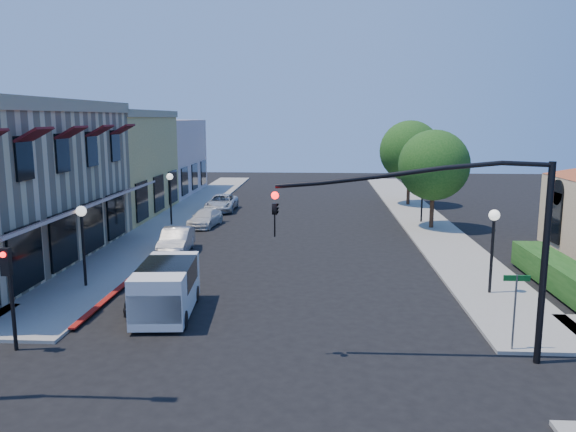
# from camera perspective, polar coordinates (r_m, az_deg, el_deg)

# --- Properties ---
(ground) EXTENTS (120.00, 120.00, 0.00)m
(ground) POSITION_cam_1_polar(r_m,az_deg,el_deg) (16.37, -2.38, -16.17)
(ground) COLOR black
(ground) RESTS_ON ground
(sidewalk_left) EXTENTS (3.50, 50.00, 0.12)m
(sidewalk_left) POSITION_cam_1_polar(r_m,az_deg,el_deg) (43.46, -10.38, 0.32)
(sidewalk_left) COLOR gray
(sidewalk_left) RESTS_ON ground
(sidewalk_right) EXTENTS (3.50, 50.00, 0.12)m
(sidewalk_right) POSITION_cam_1_polar(r_m,az_deg,el_deg) (42.85, 13.01, 0.09)
(sidewalk_right) COLOR gray
(sidewalk_right) RESTS_ON ground
(curb_red_strip) EXTENTS (0.25, 10.00, 0.06)m
(curb_red_strip) POSITION_cam_1_polar(r_m,az_deg,el_deg) (25.19, -16.45, -7.10)
(curb_red_strip) COLOR maroon
(curb_red_strip) RESTS_ON ground
(yellow_stucco_building) EXTENTS (10.00, 12.00, 7.60)m
(yellow_stucco_building) POSITION_cam_1_polar(r_m,az_deg,el_deg) (44.17, -19.41, 4.96)
(yellow_stucco_building) COLOR tan
(yellow_stucco_building) RESTS_ON ground
(pink_stucco_building) EXTENTS (10.00, 12.00, 7.00)m
(pink_stucco_building) POSITION_cam_1_polar(r_m,az_deg,el_deg) (55.43, -14.63, 5.79)
(pink_stucco_building) COLOR beige
(pink_stucco_building) RESTS_ON ground
(hedge) EXTENTS (1.40, 8.00, 1.10)m
(hedge) POSITION_cam_1_polar(r_m,az_deg,el_deg) (26.72, 25.80, -6.71)
(hedge) COLOR #154112
(hedge) RESTS_ON ground
(street_tree_a) EXTENTS (4.56, 4.56, 6.48)m
(street_tree_a) POSITION_cam_1_polar(r_m,az_deg,el_deg) (37.47, 14.59, 5.02)
(street_tree_a) COLOR #392617
(street_tree_a) RESTS_ON ground
(street_tree_b) EXTENTS (4.94, 4.94, 7.02)m
(street_tree_b) POSITION_cam_1_polar(r_m,az_deg,el_deg) (47.27, 12.27, 6.49)
(street_tree_b) COLOR #392617
(street_tree_b) RESTS_ON ground
(signal_mast_arm) EXTENTS (8.01, 0.39, 6.00)m
(signal_mast_arm) POSITION_cam_1_polar(r_m,az_deg,el_deg) (16.99, 18.12, -1.12)
(signal_mast_arm) COLOR black
(signal_mast_arm) RESTS_ON ground
(secondary_signal) EXTENTS (0.28, 0.42, 3.32)m
(secondary_signal) POSITION_cam_1_polar(r_m,az_deg,el_deg) (19.26, -26.52, -5.82)
(secondary_signal) COLOR black
(secondary_signal) RESTS_ON ground
(street_name_sign) EXTENTS (0.80, 0.06, 2.50)m
(street_name_sign) POSITION_cam_1_polar(r_m,az_deg,el_deg) (18.69, 22.09, -7.94)
(street_name_sign) COLOR #595B5E
(street_name_sign) RESTS_ON ground
(lamppost_left_near) EXTENTS (0.44, 0.44, 3.57)m
(lamppost_left_near) POSITION_cam_1_polar(r_m,az_deg,el_deg) (25.14, -20.19, -0.91)
(lamppost_left_near) COLOR black
(lamppost_left_near) RESTS_ON ground
(lamppost_left_far) EXTENTS (0.44, 0.44, 3.57)m
(lamppost_left_far) POSITION_cam_1_polar(r_m,az_deg,el_deg) (38.23, -11.89, 3.02)
(lamppost_left_far) COLOR black
(lamppost_left_far) RESTS_ON ground
(lamppost_right_near) EXTENTS (0.44, 0.44, 3.57)m
(lamppost_right_near) POSITION_cam_1_polar(r_m,az_deg,el_deg) (24.10, 20.14, -1.36)
(lamppost_right_near) COLOR black
(lamppost_right_near) RESTS_ON ground
(lamppost_right_far) EXTENTS (0.44, 0.44, 3.57)m
(lamppost_right_far) POSITION_cam_1_polar(r_m,az_deg,el_deg) (39.51, 13.52, 3.17)
(lamppost_right_far) COLOR black
(lamppost_right_far) RESTS_ON ground
(white_van) EXTENTS (2.18, 4.41, 1.90)m
(white_van) POSITION_cam_1_polar(r_m,az_deg,el_deg) (21.24, -12.28, -7.00)
(white_van) COLOR silver
(white_van) RESTS_ON ground
(parked_car_a) EXTENTS (1.64, 4.02, 1.37)m
(parked_car_a) POSITION_cam_1_polar(r_m,az_deg,el_deg) (22.53, -13.18, -7.15)
(parked_car_a) COLOR black
(parked_car_a) RESTS_ON ground
(parked_car_b) EXTENTS (1.74, 4.23, 1.36)m
(parked_car_b) POSITION_cam_1_polar(r_m,az_deg,el_deg) (30.73, -11.29, -2.51)
(parked_car_b) COLOR #9EA0A3
(parked_car_b) RESTS_ON ground
(parked_car_c) EXTENTS (2.09, 4.05, 1.12)m
(parked_car_c) POSITION_cam_1_polar(r_m,az_deg,el_deg) (38.08, -8.40, -0.21)
(parked_car_c) COLOR beige
(parked_car_c) RESTS_ON ground
(parked_car_d) EXTENTS (2.13, 4.58, 1.27)m
(parked_car_d) POSITION_cam_1_polar(r_m,az_deg,el_deg) (44.25, -6.75, 1.34)
(parked_car_d) COLOR #B8BABD
(parked_car_d) RESTS_ON ground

